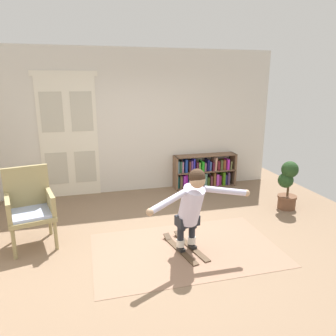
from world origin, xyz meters
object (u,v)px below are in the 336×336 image
object	(u,v)px
potted_plant	(288,183)
skis_pair	(185,247)
wicker_chair	(30,205)
bookshelf	(204,172)
person_skier	(192,204)

from	to	relation	value
potted_plant	skis_pair	world-z (taller)	potted_plant
wicker_chair	potted_plant	bearing A→B (deg)	2.87
bookshelf	potted_plant	bearing A→B (deg)	-58.21
skis_pair	person_skier	world-z (taller)	person_skier
skis_pair	person_skier	xyz separation A→B (m)	(0.03, -0.16, 0.70)
potted_plant	person_skier	world-z (taller)	person_skier
skis_pair	bookshelf	bearing A→B (deg)	63.88
bookshelf	person_skier	size ratio (longest dim) A/B	0.95
wicker_chair	bookshelf	bearing A→B (deg)	28.92
bookshelf	person_skier	xyz separation A→B (m)	(-1.20, -2.67, 0.39)
potted_plant	skis_pair	xyz separation A→B (m)	(-2.22, -0.91, -0.47)
skis_pair	person_skier	distance (m)	0.72
bookshelf	potted_plant	xyz separation A→B (m)	(0.99, -1.60, 0.17)
bookshelf	potted_plant	size ratio (longest dim) A/B	1.54
wicker_chair	skis_pair	bearing A→B (deg)	-18.78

